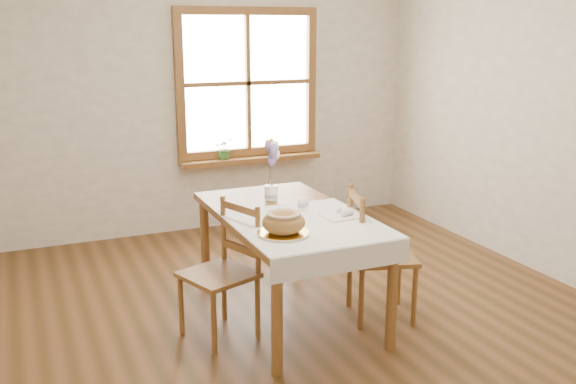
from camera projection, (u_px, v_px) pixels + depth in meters
name	position (u px, v px, depth m)	size (l,w,h in m)	color
ground	(306.00, 331.00, 4.34)	(5.00, 5.00, 0.00)	brown
room_walls	(307.00, 76.00, 3.91)	(4.60, 5.10, 2.65)	white
window	(248.00, 83.00, 6.36)	(1.46, 0.08, 1.46)	brown
window_sill	(251.00, 159.00, 6.49)	(1.46, 0.20, 0.05)	brown
dining_table	(288.00, 225.00, 4.44)	(0.90, 1.60, 0.75)	brown
table_linen	(307.00, 224.00, 4.15)	(0.91, 0.99, 0.01)	white
chair_left	(218.00, 273.00, 4.16)	(0.42, 0.44, 0.90)	brown
chair_right	(382.00, 254.00, 4.45)	(0.43, 0.45, 0.93)	brown
bread_plate	(284.00, 233.00, 3.93)	(0.31, 0.31, 0.02)	white
bread_loaf	(284.00, 221.00, 3.91)	(0.27, 0.27, 0.15)	#B17C3F
egg_napkin	(341.00, 216.00, 4.31)	(0.25, 0.21, 0.01)	white
eggs	(342.00, 212.00, 4.30)	(0.19, 0.17, 0.04)	white
salt_shaker	(302.00, 204.00, 4.43)	(0.05, 0.05, 0.10)	white
pepper_shaker	(305.00, 203.00, 4.48)	(0.05, 0.05, 0.09)	white
flower_vase	(271.00, 194.00, 4.71)	(0.10, 0.10, 0.11)	white
lavender_bouquet	(271.00, 165.00, 4.66)	(0.17, 0.17, 0.32)	#7B62AD
potted_plant	(225.00, 151.00, 6.36)	(0.19, 0.22, 0.17)	#37772F
amber_bottle	(271.00, 147.00, 6.55)	(0.06, 0.06, 0.18)	#9D681D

